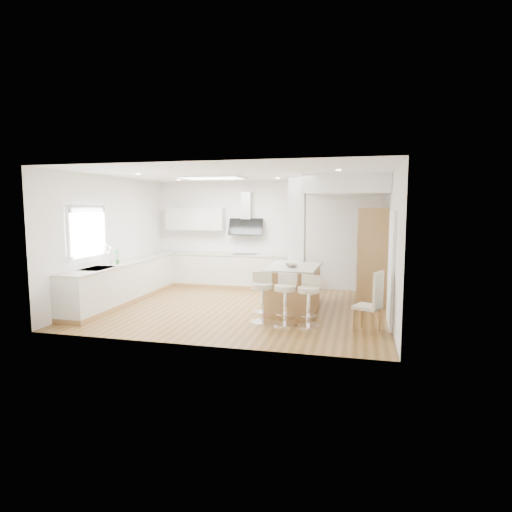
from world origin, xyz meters
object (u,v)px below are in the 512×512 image
(dining_chair, at_px, (373,300))
(bar_stool_b, at_px, (285,296))
(bar_stool_c, at_px, (309,298))
(peninsula, at_px, (293,288))
(bar_stool_a, at_px, (262,295))

(dining_chair, bearing_deg, bar_stool_b, -160.82)
(bar_stool_b, distance_m, bar_stool_c, 0.43)
(peninsula, xyz_separation_m, bar_stool_a, (-0.41, -1.05, 0.06))
(peninsula, relative_size, bar_stool_a, 1.66)
(bar_stool_a, relative_size, bar_stool_c, 1.03)
(peninsula, height_order, bar_stool_b, peninsula)
(bar_stool_a, height_order, dining_chair, dining_chair)
(bar_stool_c, height_order, dining_chair, dining_chair)
(peninsula, bearing_deg, bar_stool_b, -86.44)
(peninsula, xyz_separation_m, dining_chair, (1.55, -1.20, 0.09))
(bar_stool_a, bearing_deg, dining_chair, -16.60)
(peninsula, xyz_separation_m, bar_stool_c, (0.45, -1.10, 0.04))
(dining_chair, bearing_deg, bar_stool_c, -161.64)
(peninsula, distance_m, bar_stool_b, 1.09)
(bar_stool_b, bearing_deg, bar_stool_a, -176.56)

